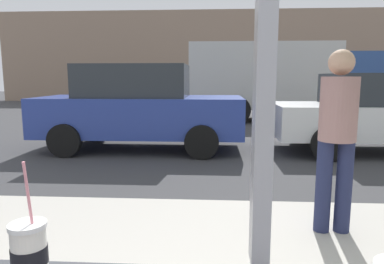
{
  "coord_description": "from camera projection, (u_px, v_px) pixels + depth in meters",
  "views": [
    {
      "loc": [
        -0.13,
        -0.86,
        1.49
      ],
      "look_at": [
        -0.32,
        2.26,
        1.01
      ],
      "focal_mm": 32.75,
      "sensor_mm": 36.0,
      "label": 1
    }
  ],
  "objects": [
    {
      "name": "box_truck",
      "position": [
        283.0,
        78.0,
        12.36
      ],
      "size": [
        6.73,
        2.44,
        2.67
      ],
      "color": "beige",
      "rests_on": "ground"
    },
    {
      "name": "ground_plane",
      "position": [
        218.0,
        137.0,
        8.96
      ],
      "size": [
        60.0,
        60.0,
        0.0
      ],
      "primitive_type": "plane",
      "color": "#38383A"
    },
    {
      "name": "building_facade_far",
      "position": [
        216.0,
        57.0,
        22.63
      ],
      "size": [
        28.0,
        1.2,
        5.71
      ],
      "primitive_type": "cube",
      "color": "gray",
      "rests_on": "ground"
    },
    {
      "name": "pedestrian",
      "position": [
        337.0,
        130.0,
        3.07
      ],
      "size": [
        0.32,
        0.32,
        1.63
      ],
      "color": "#23294C",
      "rests_on": "sidewalk_strip"
    },
    {
      "name": "soda_cup_right",
      "position": [
        30.0,
        254.0,
        0.86
      ],
      "size": [
        0.09,
        0.09,
        0.33
      ],
      "color": "silver",
      "rests_on": "window_counter"
    },
    {
      "name": "parked_car_blue",
      "position": [
        139.0,
        107.0,
        7.31
      ],
      "size": [
        4.19,
        1.89,
        1.76
      ],
      "color": "#283D93",
      "rests_on": "ground"
    }
  ]
}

